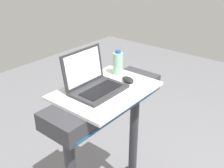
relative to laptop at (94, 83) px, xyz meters
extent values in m
cylinder|color=#38383D|center=(0.39, -0.05, -0.61)|extent=(0.07, 0.07, 0.86)
cube|color=#38383D|center=(0.05, -0.05, -0.12)|extent=(0.90, 0.28, 0.11)
cube|color=#0C3F19|center=(0.05, -0.19, -0.12)|extent=(0.24, 0.01, 0.06)
cube|color=#1E598C|center=(0.05, -0.19, -0.17)|extent=(0.81, 0.00, 0.02)
cube|color=white|center=(0.05, -0.05, -0.06)|extent=(0.64, 0.46, 0.02)
cube|color=#2D2D30|center=(0.00, -0.04, -0.04)|extent=(0.33, 0.23, 0.02)
cube|color=black|center=(0.00, -0.06, -0.03)|extent=(0.27, 0.12, 0.00)
cube|color=#2D2D30|center=(0.00, 0.09, 0.08)|extent=(0.33, 0.04, 0.23)
cube|color=white|center=(0.00, 0.08, 0.08)|extent=(0.29, 0.03, 0.20)
ellipsoid|color=black|center=(0.22, -0.10, -0.03)|extent=(0.08, 0.11, 0.03)
cylinder|color=#9EDBB2|center=(0.28, 0.03, 0.03)|extent=(0.07, 0.07, 0.16)
cylinder|color=#2659A5|center=(0.28, 0.03, 0.12)|extent=(0.04, 0.04, 0.02)
camera|label=1|loc=(-1.09, -1.04, 0.73)|focal=43.12mm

